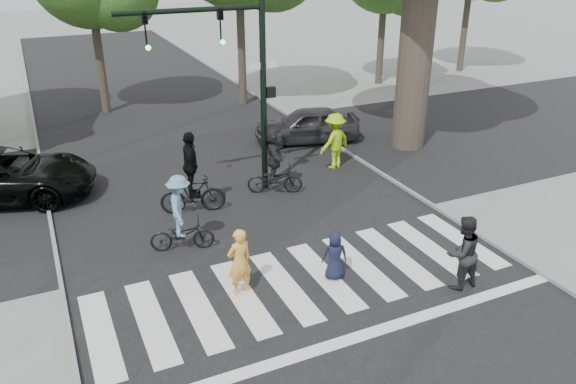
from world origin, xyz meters
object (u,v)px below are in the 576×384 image
(traffic_signal, at_px, (235,64))
(pedestrian_adult, at_px, (463,253))
(pedestrian_woman, at_px, (239,262))
(cyclist_left, at_px, (181,219))
(car_grey, at_px, (307,125))
(cyclist_mid, at_px, (192,181))
(cyclist_right, at_px, (275,164))
(pedestrian_child, at_px, (335,256))

(traffic_signal, bearing_deg, pedestrian_adult, -68.76)
(pedestrian_woman, relative_size, cyclist_left, 0.79)
(traffic_signal, height_order, cyclist_left, traffic_signal)
(cyclist_left, height_order, car_grey, cyclist_left)
(car_grey, bearing_deg, cyclist_mid, -38.68)
(cyclist_mid, xyz_separation_m, cyclist_right, (2.62, 0.26, -0.04))
(cyclist_mid, bearing_deg, pedestrian_woman, -92.55)
(traffic_signal, xyz_separation_m, cyclist_right, (0.97, -0.48, -2.96))
(pedestrian_woman, height_order, cyclist_right, cyclist_right)
(pedestrian_woman, xyz_separation_m, cyclist_right, (2.81, 4.53, 0.15))
(cyclist_mid, distance_m, car_grey, 6.90)
(pedestrian_adult, bearing_deg, pedestrian_child, -33.34)
(cyclist_mid, bearing_deg, car_grey, 35.70)
(pedestrian_woman, bearing_deg, pedestrian_child, 160.52)
(cyclist_mid, height_order, cyclist_right, cyclist_mid)
(pedestrian_child, height_order, cyclist_mid, cyclist_mid)
(pedestrian_woman, xyz_separation_m, cyclist_mid, (0.19, 4.27, 0.19))
(pedestrian_woman, height_order, pedestrian_adult, pedestrian_adult)
(traffic_signal, xyz_separation_m, pedestrian_adult, (2.65, -6.83, -3.03))
(pedestrian_child, height_order, pedestrian_adult, pedestrian_adult)
(pedestrian_adult, xyz_separation_m, car_grey, (1.29, 10.11, -0.20))
(cyclist_left, xyz_separation_m, cyclist_mid, (0.83, 1.91, 0.11))
(pedestrian_child, distance_m, cyclist_right, 4.94)
(traffic_signal, relative_size, cyclist_left, 3.02)
(pedestrian_adult, xyz_separation_m, cyclist_left, (-5.14, 4.18, -0.01))
(pedestrian_child, xyz_separation_m, cyclist_mid, (-1.96, 4.62, 0.39))
(cyclist_left, relative_size, cyclist_mid, 0.84)
(pedestrian_woman, bearing_deg, cyclist_mid, -102.81)
(pedestrian_woman, bearing_deg, car_grey, -135.17)
(cyclist_left, height_order, cyclist_right, cyclist_right)
(pedestrian_child, bearing_deg, pedestrian_woman, 10.33)
(pedestrian_woman, bearing_deg, traffic_signal, -120.47)
(cyclist_right, bearing_deg, cyclist_mid, -174.40)
(traffic_signal, xyz_separation_m, cyclist_left, (-2.49, -2.64, -3.04))
(pedestrian_adult, height_order, cyclist_mid, cyclist_mid)
(pedestrian_child, relative_size, cyclist_left, 0.59)
(pedestrian_child, distance_m, cyclist_left, 3.90)
(cyclist_mid, bearing_deg, pedestrian_adult, -54.74)
(traffic_signal, height_order, pedestrian_adult, traffic_signal)
(cyclist_left, bearing_deg, pedestrian_adult, -39.14)
(pedestrian_woman, height_order, cyclist_left, cyclist_left)
(traffic_signal, bearing_deg, cyclist_left, -133.26)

